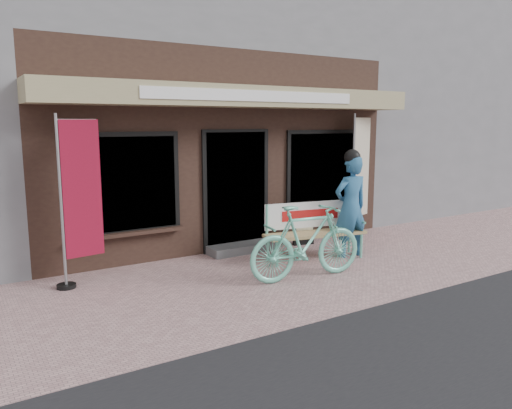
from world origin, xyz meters
TOP-DOWN VIEW (x-y plane):
  - ground at (0.00, 0.00)m, footprint 70.00×70.00m
  - storefront at (0.00, 4.96)m, footprint 7.00×6.77m
  - neighbor_right_near at (8.50, 5.50)m, footprint 10.00×7.00m
  - bench at (0.82, 0.76)m, footprint 1.83×0.78m
  - person at (1.45, 0.52)m, footprint 0.68×0.47m
  - bicycle at (0.02, -0.10)m, footprint 1.92×0.72m
  - nobori_red at (-2.89, 1.38)m, footprint 0.72×0.30m
  - nobori_cream at (2.67, 1.60)m, footprint 0.74×0.35m
  - menu_stand at (1.27, 1.60)m, footprint 0.42×0.16m

SIDE VIEW (x-z plane):
  - ground at x=0.00m, z-range 0.00..0.00m
  - menu_stand at x=1.27m, z-range 0.01..0.85m
  - bicycle at x=0.02m, z-range 0.00..1.13m
  - bench at x=0.82m, z-range 0.08..1.05m
  - person at x=1.45m, z-range -0.02..1.85m
  - nobori_red at x=-2.89m, z-range 0.04..2.48m
  - nobori_cream at x=2.67m, z-range 0.04..2.54m
  - neighbor_right_near at x=8.50m, z-range 0.00..5.60m
  - storefront at x=0.00m, z-range -0.01..5.99m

